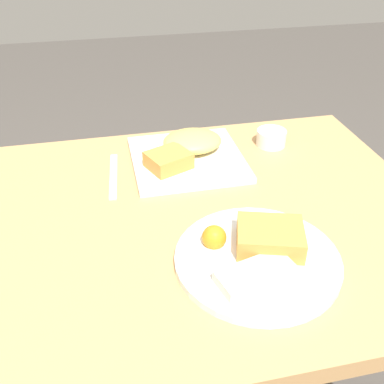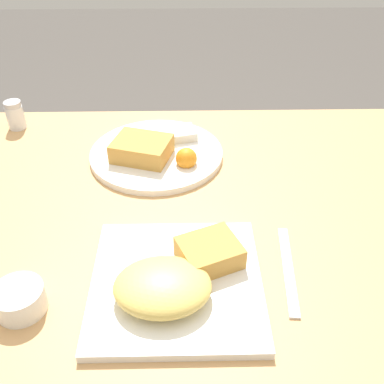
{
  "view_description": "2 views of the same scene",
  "coord_description": "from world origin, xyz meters",
  "views": [
    {
      "loc": [
        0.15,
        0.7,
        1.24
      ],
      "look_at": [
        -0.01,
        -0.03,
        0.74
      ],
      "focal_mm": 42.0,
      "sensor_mm": 36.0,
      "label": 1
    },
    {
      "loc": [
        -0.02,
        -0.66,
        1.23
      ],
      "look_at": [
        -0.01,
        -0.01,
        0.74
      ],
      "focal_mm": 42.0,
      "sensor_mm": 36.0,
      "label": 2
    }
  ],
  "objects": [
    {
      "name": "salt_shaker",
      "position": [
        -0.42,
        0.3,
        0.74
      ],
      "size": [
        0.04,
        0.04,
        0.07
      ],
      "color": "white",
      "rests_on": "dining_table"
    },
    {
      "name": "dining_table",
      "position": [
        0.0,
        0.0,
        0.62
      ],
      "size": [
        1.0,
        0.75,
        0.71
      ],
      "color": "tan",
      "rests_on": "ground_plane"
    },
    {
      "name": "plate_oval_far",
      "position": [
        -0.09,
        0.16,
        0.72
      ],
      "size": [
        0.29,
        0.29,
        0.05
      ],
      "color": "white",
      "rests_on": "dining_table"
    },
    {
      "name": "plate_square_near",
      "position": [
        -0.04,
        -0.21,
        0.73
      ],
      "size": [
        0.26,
        0.26,
        0.06
      ],
      "color": "white",
      "rests_on": "dining_table"
    },
    {
      "name": "sauce_ramekin",
      "position": [
        -0.26,
        -0.24,
        0.73
      ],
      "size": [
        0.07,
        0.07,
        0.04
      ],
      "color": "white",
      "rests_on": "dining_table"
    },
    {
      "name": "butter_knife",
      "position": [
        0.14,
        -0.18,
        0.71
      ],
      "size": [
        0.03,
        0.19,
        0.0
      ],
      "rotation": [
        0.0,
        0.0,
        1.49
      ],
      "color": "silver",
      "rests_on": "dining_table"
    }
  ]
}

